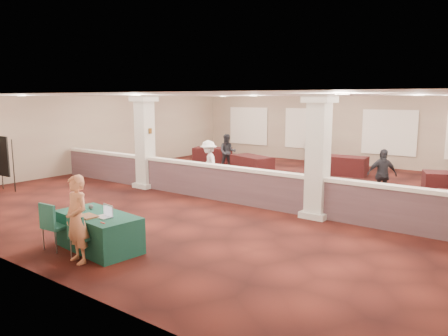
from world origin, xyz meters
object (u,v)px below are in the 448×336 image
Objects in this scene: easel_board at (0,156)px; far_table_front_center at (252,165)px; attendee_b at (209,163)px; attendee_c at (382,175)px; far_table_back_center at (343,165)px; near_table at (98,231)px; conf_chair_main at (81,233)px; conf_chair_side at (53,222)px; woman at (77,219)px; far_table_back_left at (212,155)px; far_table_front_left at (144,166)px; attendee_d at (312,146)px; attendee_a at (228,152)px.

easel_board is 1.01× the size of far_table_front_center.
attendee_c is (5.62, 1.50, -0.02)m from attendee_b.
attendee_b reaches higher than far_table_back_center.
near_table is 2.14× the size of conf_chair_main.
woman reaches higher than conf_chair_side.
far_table_back_left is at bearing 109.29° from conf_chair_side.
attendee_d is (4.35, 6.65, 0.56)m from far_table_front_left.
far_table_front_center reaches higher than far_table_back_left.
far_table_back_center is at bearing 4.86° from far_table_back_left.
woman reaches higher than far_table_back_center.
far_table_back_center is at bearing 96.76° from attendee_b.
attendee_d is at bearing 105.61° from woman.
far_table_back_left is at bearing 154.64° from far_table_front_center.
far_table_back_center is at bearing 96.19° from woman.
attendee_a is 4.31m from attendee_d.
conf_chair_main is 0.58× the size of attendee_a.
attendee_a is at bearing 169.90° from far_table_front_center.
easel_board is 12.39m from attendee_c.
far_table_front_left is (-5.33, 7.39, -0.26)m from conf_chair_side.
far_table_front_center is 1.04× the size of attendee_d.
attendee_b is 1.03× the size of attendee_c.
conf_chair_side is 1.02m from woman.
far_table_front_center is (3.57, 2.70, 0.05)m from far_table_front_left.
easel_board is 9.32m from far_table_front_center.
far_table_back_center is (0.63, 11.64, 0.01)m from near_table.
far_table_front_center is at bearing 37.12° from far_table_front_left.
far_table_front_center is at bearing 124.21° from attendee_c.
conf_chair_main reaches higher than far_table_front_left.
far_table_front_center is 3.04m from attendee_b.
conf_chair_side is 0.56× the size of attendee_d.
attendee_d reaches higher than attendee_b.
far_table_front_left is at bearing -143.93° from far_table_back_center.
far_table_front_left is at bearing -162.94° from attendee_a.
conf_chair_main is at bearing -150.82° from attendee_c.
near_table is 1.09× the size of far_table_back_left.
attendee_d is (2.22, 3.69, 0.11)m from attendee_a.
far_table_back_left is 4.79m from attendee_d.
far_table_back_center is (7.91, 10.06, -0.81)m from easel_board.
easel_board reaches higher than attendee_b.
far_table_back_center is at bearing 81.24° from conf_chair_main.
far_table_back_left is (-5.12, 11.68, -0.23)m from conf_chair_side.
attendee_a is at bearing 104.82° from conf_chair_main.
woman is at bearing -74.91° from far_table_front_center.
attendee_a is 3.62m from attendee_b.
attendee_d reaches higher than far_table_front_left.
conf_chair_main is 10.44m from far_table_front_center.
near_table is 1.94× the size of conf_chair_side.
easel_board reaches higher than far_table_back_center.
far_table_front_center is 1.13× the size of attendee_b.
woman is at bearing -150.19° from attendee_c.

